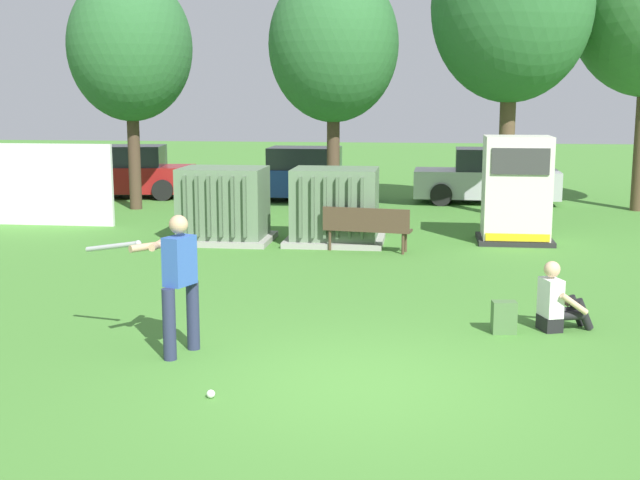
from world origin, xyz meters
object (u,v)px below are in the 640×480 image
at_px(batter, 176,277).
at_px(seated_spectator, 557,303).
at_px(parked_car_right_of_center, 487,178).
at_px(generator_enclosure, 516,190).
at_px(parked_car_leftmost, 126,173).
at_px(transformer_west, 224,206).
at_px(park_bench, 367,226).
at_px(transformer_mid_west, 335,207).
at_px(backpack, 504,318).
at_px(parked_car_left_of_center, 301,176).
at_px(sports_ball, 211,394).

relative_size(batter, seated_spectator, 1.81).
bearing_deg(parked_car_right_of_center, generator_enclosure, -88.78).
xyz_separation_m(batter, parked_car_leftmost, (-6.31, 15.36, -0.22)).
height_order(batter, parked_car_leftmost, batter).
bearing_deg(transformer_west, park_bench, -14.51).
bearing_deg(generator_enclosure, park_bench, -153.27).
height_order(transformer_mid_west, park_bench, transformer_mid_west).
xyz_separation_m(transformer_west, backpack, (5.44, -6.48, -0.57)).
xyz_separation_m(seated_spectator, backpack, (-0.73, -0.24, -0.16)).
distance_m(seated_spectator, parked_car_left_of_center, 14.66).
relative_size(sports_ball, seated_spectator, 0.09).
bearing_deg(parked_car_leftmost, park_bench, -45.46).
bearing_deg(parked_car_leftmost, transformer_west, -56.37).
bearing_deg(seated_spectator, parked_car_left_of_center, 112.33).
bearing_deg(park_bench, sports_ball, -96.88).
relative_size(transformer_west, parked_car_right_of_center, 0.50).
relative_size(generator_enclosure, sports_ball, 25.56).
bearing_deg(parked_car_leftmost, sports_ball, -67.09).
bearing_deg(park_bench, seated_spectator, -61.13).
bearing_deg(parked_car_leftmost, backpack, -53.27).
xyz_separation_m(batter, seated_spectator, (4.81, 1.68, -0.60)).
bearing_deg(batter, parked_car_right_of_center, 72.66).
relative_size(transformer_west, parked_car_leftmost, 0.48).
relative_size(transformer_west, park_bench, 1.14).
xyz_separation_m(park_bench, seated_spectator, (2.98, -5.41, -0.16)).
bearing_deg(parked_car_left_of_center, transformer_west, -94.71).
xyz_separation_m(park_bench, parked_car_right_of_center, (2.98, 8.27, 0.22)).
distance_m(backpack, parked_car_left_of_center, 14.63).
bearing_deg(seated_spectator, generator_enclosure, 88.89).
height_order(transformer_west, seated_spectator, transformer_west).
distance_m(park_bench, parked_car_left_of_center, 8.54).
xyz_separation_m(generator_enclosure, batter, (-4.94, -8.66, -0.16)).
bearing_deg(backpack, seated_spectator, 18.43).
relative_size(transformer_mid_west, generator_enclosure, 0.91).
distance_m(generator_enclosure, seated_spectator, 7.03).
relative_size(transformer_west, parked_car_left_of_center, 0.50).
bearing_deg(parked_car_right_of_center, parked_car_left_of_center, -178.68).
distance_m(transformer_west, batter, 8.04).
xyz_separation_m(seated_spectator, parked_car_right_of_center, (-0.01, 13.68, 0.38)).
height_order(park_bench, parked_car_leftmost, parked_car_leftmost).
height_order(transformer_mid_west, parked_car_right_of_center, same).
distance_m(sports_ball, parked_car_left_of_center, 16.77).
xyz_separation_m(seated_spectator, parked_car_left_of_center, (-5.57, 13.55, 0.38)).
xyz_separation_m(parked_car_leftmost, parked_car_right_of_center, (11.11, 0.00, 0.00)).
bearing_deg(transformer_west, seated_spectator, -45.31).
bearing_deg(generator_enclosure, transformer_mid_west, -170.53).
relative_size(transformer_west, backpack, 4.77).
distance_m(batter, backpack, 4.39).
bearing_deg(parked_car_leftmost, seated_spectator, -50.89).
height_order(park_bench, seated_spectator, seated_spectator).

